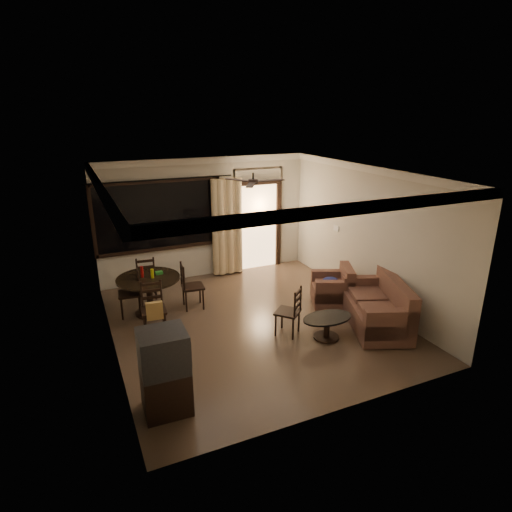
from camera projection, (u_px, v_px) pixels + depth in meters
name	position (u px, v px, depth m)	size (l,w,h in m)	color
ground	(253.00, 322.00, 8.07)	(5.50, 5.50, 0.00)	#7F6651
room_shell	(245.00, 206.00, 9.24)	(5.50, 6.70, 5.50)	beige
dining_table	(149.00, 285.00, 8.25)	(1.21, 1.21, 0.97)	black
dining_chair_west	(131.00, 301.00, 8.28)	(0.46, 0.46, 0.95)	black
dining_chair_east	(193.00, 294.00, 8.60)	(0.46, 0.46, 0.95)	black
dining_chair_south	(154.00, 318.00, 7.57)	(0.46, 0.51, 0.95)	black
dining_chair_north	(147.00, 285.00, 9.05)	(0.46, 0.46, 0.95)	black
tv_cabinet	(165.00, 372.00, 5.53)	(0.64, 0.57, 1.16)	black
sofa	(379.00, 309.00, 7.80)	(1.44, 1.88, 0.89)	#3F1E1D
armchair	(334.00, 289.00, 8.76)	(1.03, 1.03, 0.78)	#3F1E1D
coffee_table	(327.00, 324.00, 7.43)	(0.92, 0.55, 0.40)	black
side_chair	(288.00, 320.00, 7.57)	(0.56, 0.56, 0.90)	black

